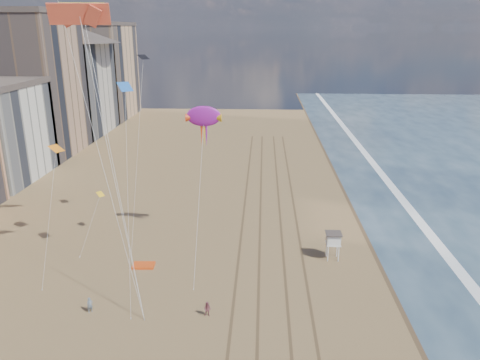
# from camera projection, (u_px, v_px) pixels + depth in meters

# --- Properties ---
(wet_sand) EXTENTS (260.00, 260.00, 0.00)m
(wet_sand) POSITION_uv_depth(u_px,v_px,m) (385.00, 215.00, 66.55)
(wet_sand) COLOR #42301E
(wet_sand) RESTS_ON ground
(foam) EXTENTS (260.00, 260.00, 0.00)m
(foam) POSITION_uv_depth(u_px,v_px,m) (415.00, 216.00, 66.35)
(foam) COLOR white
(foam) RESTS_ON ground
(tracks) EXTENTS (7.68, 120.00, 0.01)m
(tracks) POSITION_uv_depth(u_px,v_px,m) (271.00, 243.00, 57.83)
(tracks) COLOR brown
(tracks) RESTS_ON ground
(buildings) EXTENTS (34.72, 131.35, 29.00)m
(buildings) POSITION_uv_depth(u_px,v_px,m) (18.00, 93.00, 89.73)
(buildings) COLOR #C6B284
(buildings) RESTS_ON ground
(lifeguard_stand) EXTENTS (1.80, 1.80, 3.25)m
(lifeguard_stand) POSITION_uv_depth(u_px,v_px,m) (333.00, 239.00, 53.19)
(lifeguard_stand) COLOR white
(lifeguard_stand) RESTS_ON ground
(grounded_kite) EXTENTS (2.45, 1.61, 0.27)m
(grounded_kite) POSITION_uv_depth(u_px,v_px,m) (144.00, 265.00, 52.19)
(grounded_kite) COLOR #E24813
(grounded_kite) RESTS_ON ground
(show_kite) EXTENTS (4.24, 6.29, 18.99)m
(show_kite) POSITION_uv_depth(u_px,v_px,m) (204.00, 117.00, 53.73)
(show_kite) COLOR #8F1691
(show_kite) RESTS_ON ground
(kite_flyer_a) EXTENTS (0.65, 0.64, 1.51)m
(kite_flyer_a) POSITION_uv_depth(u_px,v_px,m) (90.00, 305.00, 43.63)
(kite_flyer_a) COLOR slate
(kite_flyer_a) RESTS_ON ground
(kite_flyer_b) EXTENTS (0.79, 0.66, 1.47)m
(kite_flyer_b) POSITION_uv_depth(u_px,v_px,m) (208.00, 309.00, 43.00)
(kite_flyer_b) COLOR brown
(kite_flyer_b) RESTS_ON ground
(small_kites) EXTENTS (12.73, 13.11, 17.30)m
(small_kites) POSITION_uv_depth(u_px,v_px,m) (101.00, 118.00, 51.22)
(small_kites) COLOR yellow
(small_kites) RESTS_ON ground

